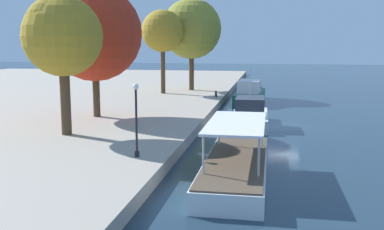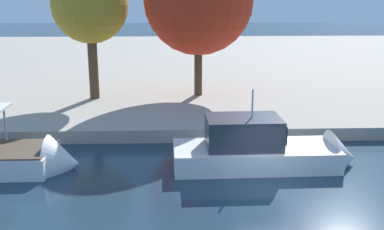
# 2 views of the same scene
# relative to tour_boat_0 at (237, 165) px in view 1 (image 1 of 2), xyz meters

# --- Properties ---
(ground_plane) EXTENTS (220.00, 220.00, 0.00)m
(ground_plane) POSITION_rel_tour_boat_0_xyz_m (13.99, -2.76, -0.39)
(ground_plane) COLOR #1E3342
(tour_boat_0) EXTENTS (12.02, 3.03, 3.96)m
(tour_boat_0) POSITION_rel_tour_boat_0_xyz_m (0.00, 0.00, 0.00)
(tour_boat_0) COLOR white
(tour_boat_0) RESTS_ON ground_plane
(motor_yacht_1) EXTENTS (8.63, 2.99, 4.72)m
(motor_yacht_1) POSITION_rel_tour_boat_0_xyz_m (14.41, 0.01, 0.28)
(motor_yacht_1) COLOR silver
(motor_yacht_1) RESTS_ON ground_plane
(motor_yacht_2) EXTENTS (10.32, 3.29, 4.82)m
(motor_yacht_2) POSITION_rel_tour_boat_0_xyz_m (29.25, 0.68, 0.38)
(motor_yacht_2) COLOR #14513D
(motor_yacht_2) RESTS_ON ground_plane
(mooring_bollard_0) EXTENTS (0.28, 0.28, 0.73)m
(mooring_bollard_0) POSITION_rel_tour_boat_0_xyz_m (26.58, 4.35, 0.73)
(mooring_bollard_0) COLOR #2D2D33
(mooring_bollard_0) RESTS_ON dock_promenade
(lamp_post) EXTENTS (0.32, 0.32, 3.90)m
(lamp_post) POSITION_rel_tour_boat_0_xyz_m (-0.48, 5.29, 2.42)
(lamp_post) COLOR black
(lamp_post) RESTS_ON dock_promenade
(tree_0) EXTENTS (7.51, 7.51, 11.46)m
(tree_0) POSITION_rel_tour_boat_0_xyz_m (33.54, 8.41, 7.99)
(tree_0) COLOR #4C3823
(tree_0) RESTS_ON dock_promenade
(tree_1) EXTENTS (4.96, 4.96, 9.82)m
(tree_1) POSITION_rel_tour_boat_0_xyz_m (29.64, 11.04, 7.64)
(tree_1) COLOR #4C3823
(tree_1) RESTS_ON dock_promenade
(tree_2) EXTENTS (5.13, 5.34, 8.95)m
(tree_2) POSITION_rel_tour_boat_0_xyz_m (4.48, 11.84, 6.96)
(tree_2) COLOR #4C3823
(tree_2) RESTS_ON dock_promenade
(tree_3) EXTENTS (7.61, 7.61, 10.51)m
(tree_3) POSITION_rel_tour_boat_0_xyz_m (11.72, 12.38, 7.18)
(tree_3) COLOR #4C3823
(tree_3) RESTS_ON dock_promenade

